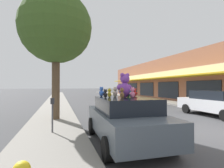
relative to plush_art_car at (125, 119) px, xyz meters
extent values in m
plane|color=#424244|center=(3.60, 0.31, -0.79)|extent=(260.00, 260.00, 0.00)
cube|color=gray|center=(-2.38, 0.31, -0.71)|extent=(2.38, 90.00, 0.16)
cube|color=#9E6047|center=(18.04, 13.21, 1.99)|extent=(14.54, 38.18, 5.56)
cube|color=gold|center=(9.88, 13.21, 2.09)|extent=(1.77, 32.07, 0.12)
cube|color=beige|center=(10.72, 13.21, 2.64)|extent=(0.08, 30.54, 0.70)
cube|color=black|center=(10.73, 7.76, 0.61)|extent=(0.06, 4.15, 2.00)
cube|color=black|center=(10.73, 13.21, 0.61)|extent=(0.06, 4.15, 2.00)
cube|color=black|center=(10.73, 18.66, 0.61)|extent=(0.06, 4.15, 2.00)
cube|color=black|center=(10.73, 24.12, 0.61)|extent=(0.06, 4.15, 2.00)
cube|color=black|center=(10.73, 29.57, 0.61)|extent=(0.06, 4.15, 2.00)
cube|color=#4C5660|center=(0.00, 0.00, -0.12)|extent=(2.05, 4.25, 0.71)
cube|color=black|center=(0.00, 0.00, 0.47)|extent=(1.76, 2.36, 0.47)
cylinder|color=black|center=(-0.89, 1.33, -0.48)|extent=(0.22, 0.64, 0.63)
cylinder|color=black|center=(0.98, 1.26, -0.48)|extent=(0.22, 0.64, 0.63)
cylinder|color=black|center=(-0.98, -1.26, -0.48)|extent=(0.22, 0.64, 0.63)
cylinder|color=black|center=(0.89, -1.33, -0.48)|extent=(0.22, 0.64, 0.63)
ellipsoid|color=purple|center=(0.00, 0.06, 0.96)|extent=(0.47, 0.44, 0.51)
sphere|color=purple|center=(0.00, 0.06, 1.33)|extent=(0.41, 0.41, 0.32)
sphere|color=purple|center=(0.12, 0.10, 1.46)|extent=(0.17, 0.17, 0.14)
sphere|color=purple|center=(-0.11, 0.03, 1.46)|extent=(0.17, 0.17, 0.14)
sphere|color=#BA67ED|center=(-0.04, 0.19, 1.31)|extent=(0.15, 0.15, 0.12)
sphere|color=purple|center=(0.19, 0.15, 1.05)|extent=(0.24, 0.24, 0.19)
sphere|color=purple|center=(-0.20, 0.03, 1.05)|extent=(0.24, 0.24, 0.19)
ellipsoid|color=olive|center=(-0.20, -0.21, 0.80)|extent=(0.19, 0.20, 0.21)
sphere|color=olive|center=(-0.20, -0.21, 0.96)|extent=(0.18, 0.18, 0.13)
sphere|color=olive|center=(-0.18, -0.17, 1.01)|extent=(0.07, 0.07, 0.06)
sphere|color=olive|center=(-0.22, -0.25, 1.01)|extent=(0.07, 0.07, 0.06)
sphere|color=tan|center=(-0.25, -0.18, 0.95)|extent=(0.07, 0.07, 0.05)
sphere|color=olive|center=(-0.17, -0.13, 0.84)|extent=(0.10, 0.10, 0.08)
sphere|color=olive|center=(-0.25, -0.28, 0.84)|extent=(0.10, 0.10, 0.08)
ellipsoid|color=green|center=(0.21, 0.28, 0.81)|extent=(0.22, 0.21, 0.22)
sphere|color=green|center=(0.21, 0.28, 0.97)|extent=(0.19, 0.19, 0.14)
sphere|color=green|center=(0.25, 0.25, 1.03)|extent=(0.08, 0.08, 0.06)
sphere|color=green|center=(0.17, 0.30, 1.03)|extent=(0.08, 0.08, 0.06)
sphere|color=#5ADA6D|center=(0.24, 0.33, 0.97)|extent=(0.07, 0.07, 0.05)
sphere|color=green|center=(0.29, 0.24, 0.85)|extent=(0.11, 0.11, 0.08)
sphere|color=green|center=(0.14, 0.33, 0.85)|extent=(0.11, 0.11, 0.08)
ellipsoid|color=blue|center=(-0.62, 0.87, 0.81)|extent=(0.21, 0.22, 0.22)
sphere|color=blue|center=(-0.62, 0.87, 0.97)|extent=(0.19, 0.19, 0.14)
sphere|color=blue|center=(-0.59, 0.82, 1.03)|extent=(0.08, 0.08, 0.06)
sphere|color=blue|center=(-0.64, 0.91, 1.03)|extent=(0.08, 0.08, 0.06)
sphere|color=#548DFF|center=(-0.57, 0.90, 0.97)|extent=(0.07, 0.07, 0.05)
sphere|color=blue|center=(-0.56, 0.80, 0.85)|extent=(0.11, 0.11, 0.08)
sphere|color=blue|center=(-0.65, 0.95, 0.85)|extent=(0.11, 0.11, 0.08)
ellipsoid|color=beige|center=(-0.22, 0.44, 0.81)|extent=(0.22, 0.22, 0.22)
sphere|color=beige|center=(-0.22, 0.44, 0.97)|extent=(0.20, 0.20, 0.14)
sphere|color=beige|center=(-0.18, 0.48, 1.03)|extent=(0.08, 0.08, 0.06)
sphere|color=beige|center=(-0.26, 0.41, 1.03)|extent=(0.08, 0.08, 0.06)
sphere|color=white|center=(-0.26, 0.49, 0.96)|extent=(0.07, 0.07, 0.05)
sphere|color=beige|center=(-0.16, 0.51, 0.85)|extent=(0.11, 0.11, 0.08)
sphere|color=beige|center=(-0.30, 0.39, 0.85)|extent=(0.11, 0.11, 0.08)
ellipsoid|color=red|center=(0.64, 0.67, 0.79)|extent=(0.19, 0.18, 0.19)
sphere|color=red|center=(0.64, 0.67, 0.93)|extent=(0.17, 0.17, 0.12)
sphere|color=red|center=(0.68, 0.65, 0.98)|extent=(0.07, 0.07, 0.05)
sphere|color=red|center=(0.61, 0.70, 0.98)|extent=(0.07, 0.07, 0.05)
sphere|color=#FF4741|center=(0.67, 0.71, 0.92)|extent=(0.06, 0.06, 0.05)
sphere|color=red|center=(0.71, 0.64, 0.83)|extent=(0.10, 0.10, 0.07)
sphere|color=red|center=(0.59, 0.72, 0.83)|extent=(0.10, 0.10, 0.07)
ellipsoid|color=black|center=(-0.66, 0.12, 0.79)|extent=(0.17, 0.16, 0.17)
sphere|color=black|center=(-0.66, 0.12, 0.92)|extent=(0.15, 0.15, 0.11)
sphere|color=black|center=(-0.63, 0.14, 0.96)|extent=(0.06, 0.06, 0.05)
sphere|color=black|center=(-0.70, 0.10, 0.96)|extent=(0.06, 0.06, 0.05)
sphere|color=#3A3A3D|center=(-0.69, 0.16, 0.91)|extent=(0.06, 0.06, 0.04)
sphere|color=black|center=(-0.61, 0.16, 0.82)|extent=(0.09, 0.09, 0.06)
sphere|color=black|center=(-0.73, 0.09, 0.82)|extent=(0.09, 0.09, 0.06)
ellipsoid|color=pink|center=(0.14, -0.25, 0.81)|extent=(0.22, 0.21, 0.22)
sphere|color=pink|center=(0.14, -0.25, 0.97)|extent=(0.19, 0.19, 0.14)
sphere|color=pink|center=(0.19, -0.23, 1.02)|extent=(0.08, 0.08, 0.06)
sphere|color=pink|center=(0.10, -0.28, 1.02)|extent=(0.08, 0.08, 0.06)
sphere|color=#FFA3DA|center=(0.11, -0.20, 0.96)|extent=(0.07, 0.07, 0.05)
sphere|color=pink|center=(0.21, -0.20, 0.85)|extent=(0.11, 0.11, 0.08)
sphere|color=pink|center=(0.06, -0.29, 0.85)|extent=(0.11, 0.11, 0.08)
ellipsoid|color=yellow|center=(-0.47, 0.28, 0.80)|extent=(0.18, 0.19, 0.19)
sphere|color=yellow|center=(-0.47, 0.28, 0.94)|extent=(0.16, 0.16, 0.12)
sphere|color=yellow|center=(-0.46, 0.32, 0.99)|extent=(0.07, 0.07, 0.05)
sphere|color=yellow|center=(-0.49, 0.24, 0.99)|extent=(0.07, 0.07, 0.05)
sphere|color=#FFFF4D|center=(-0.52, 0.30, 0.93)|extent=(0.06, 0.06, 0.05)
sphere|color=yellow|center=(-0.45, 0.35, 0.83)|extent=(0.09, 0.09, 0.07)
sphere|color=yellow|center=(-0.52, 0.21, 0.83)|extent=(0.09, 0.09, 0.07)
ellipsoid|color=teal|center=(0.18, -0.05, 0.78)|extent=(0.16, 0.16, 0.16)
sphere|color=teal|center=(0.18, -0.05, 0.90)|extent=(0.14, 0.14, 0.10)
sphere|color=teal|center=(0.21, -0.03, 0.93)|extent=(0.06, 0.06, 0.04)
sphere|color=teal|center=(0.16, -0.08, 0.93)|extent=(0.06, 0.06, 0.04)
sphere|color=#47CDC6|center=(0.16, -0.02, 0.89)|extent=(0.05, 0.05, 0.04)
sphere|color=teal|center=(0.22, 0.00, 0.81)|extent=(0.08, 0.08, 0.06)
sphere|color=teal|center=(0.13, -0.09, 0.81)|extent=(0.08, 0.08, 0.06)
cube|color=silver|center=(7.22, 3.14, -0.11)|extent=(1.85, 4.80, 0.73)
cube|color=black|center=(7.22, 3.14, 0.52)|extent=(1.63, 2.61, 0.53)
cylinder|color=black|center=(6.31, 4.63, -0.48)|extent=(0.20, 0.63, 0.63)
cylinder|color=black|center=(8.12, 4.63, -0.48)|extent=(0.20, 0.63, 0.63)
cylinder|color=brown|center=(-2.29, 4.14, 0.98)|extent=(0.40, 0.40, 3.21)
sphere|color=#3D5B23|center=(-2.29, 4.14, 4.18)|extent=(3.76, 3.76, 3.76)
cylinder|color=#4C4C51|center=(-2.36, 1.40, -0.10)|extent=(0.06, 0.06, 1.05)
cube|color=#2D2D33|center=(-2.36, 1.40, 0.53)|extent=(0.14, 0.10, 0.22)
camera|label=1|loc=(-2.13, -5.45, 1.08)|focal=28.00mm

